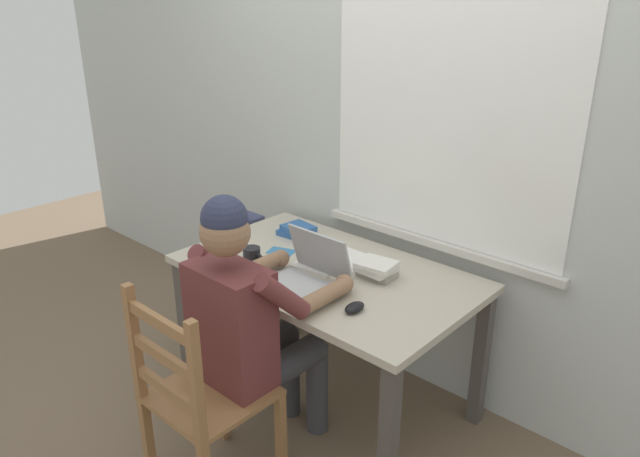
{
  "coord_description": "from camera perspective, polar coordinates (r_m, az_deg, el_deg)",
  "views": [
    {
      "loc": [
        1.63,
        -1.84,
        1.91
      ],
      "look_at": [
        0.01,
        -0.05,
        0.94
      ],
      "focal_mm": 33.14,
      "sensor_mm": 36.0,
      "label": 1
    }
  ],
  "objects": [
    {
      "name": "book_stack_side",
      "position": [
        2.65,
        5.48,
        -3.85
      ],
      "size": [
        0.18,
        0.17,
        0.08
      ],
      "color": "gray",
      "rests_on": "desk"
    },
    {
      "name": "desk",
      "position": [
        2.77,
        0.57,
        -5.65
      ],
      "size": [
        1.37,
        0.82,
        0.72
      ],
      "color": "#BCB29E",
      "rests_on": "ground"
    },
    {
      "name": "seated_person",
      "position": [
        2.43,
        -6.64,
        -8.78
      ],
      "size": [
        0.5,
        0.6,
        1.24
      ],
      "color": "brown",
      "rests_on": "ground"
    },
    {
      "name": "book_stack_main",
      "position": [
        3.08,
        -2.23,
        -0.23
      ],
      "size": [
        0.19,
        0.15,
        0.06
      ],
      "color": "#2D5B9E",
      "rests_on": "desk"
    },
    {
      "name": "paper_pile_near_laptop",
      "position": [
        2.83,
        2.64,
        -2.89
      ],
      "size": [
        0.26,
        0.21,
        0.01
      ],
      "primitive_type": "cube",
      "rotation": [
        0.0,
        0.0,
        -0.04
      ],
      "color": "white",
      "rests_on": "desk"
    },
    {
      "name": "coffee_mug_white",
      "position": [
        2.79,
        0.56,
        -2.19
      ],
      "size": [
        0.12,
        0.09,
        0.1
      ],
      "color": "beige",
      "rests_on": "desk"
    },
    {
      "name": "wooden_chair",
      "position": [
        2.42,
        -11.56,
        -15.74
      ],
      "size": [
        0.42,
        0.42,
        0.93
      ],
      "color": "olive",
      "rests_on": "ground"
    },
    {
      "name": "paper_pile_back_corner",
      "position": [
        2.75,
        -0.18,
        -3.53
      ],
      "size": [
        0.23,
        0.21,
        0.02
      ],
      "primitive_type": "cube",
      "rotation": [
        0.0,
        0.0,
        0.17
      ],
      "color": "white",
      "rests_on": "desk"
    },
    {
      "name": "coffee_mug_dark",
      "position": [
        2.76,
        -6.57,
        -2.72
      ],
      "size": [
        0.12,
        0.08,
        0.09
      ],
      "color": "black",
      "rests_on": "desk"
    },
    {
      "name": "back_wall",
      "position": [
        2.9,
        7.23,
        9.47
      ],
      "size": [
        6.0,
        0.08,
        2.6
      ],
      "color": "beige",
      "rests_on": "ground"
    },
    {
      "name": "ground_plane",
      "position": [
        3.11,
        0.53,
        -16.08
      ],
      "size": [
        8.0,
        8.0,
        0.0
      ],
      "primitive_type": "plane",
      "color": "brown"
    },
    {
      "name": "landscape_photo_print",
      "position": [
        2.91,
        -3.73,
        -2.23
      ],
      "size": [
        0.15,
        0.13,
        0.0
      ],
      "primitive_type": "cube",
      "rotation": [
        0.0,
        0.0,
        0.35
      ],
      "color": "teal",
      "rests_on": "desk"
    },
    {
      "name": "computer_mouse",
      "position": [
        2.38,
        3.35,
        -7.61
      ],
      "size": [
        0.06,
        0.1,
        0.03
      ],
      "primitive_type": "ellipsoid",
      "color": "black",
      "rests_on": "desk"
    },
    {
      "name": "laptop",
      "position": [
        2.56,
        -1.29,
        -4.4
      ],
      "size": [
        0.33,
        0.3,
        0.23
      ],
      "color": "#ADAFB2",
      "rests_on": "desk"
    }
  ]
}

